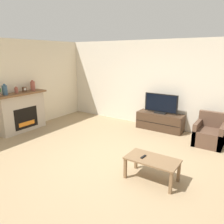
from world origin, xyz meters
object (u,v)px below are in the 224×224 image
Objects in this scene: armchair at (210,134)px; coffee_table at (152,162)px; mantel_vase_left at (5,90)px; tv_stand at (160,121)px; mantel_vase_right at (33,86)px; tv at (161,104)px; fireplace at (22,112)px; mantel_clock at (24,89)px; mantel_vase_centre_left at (16,90)px; remote at (143,157)px.

armchair is 2.44m from coffee_table.
mantel_vase_left is 4.57m from tv_stand.
tv is at bearing 29.40° from mantel_vase_right.
armchair is (1.49, -0.36, -0.53)m from tv.
tv_stand is at bearing 34.73° from fireplace.
mantel_clock is 0.15× the size of tv.
tv_stand is (3.42, 2.84, -1.06)m from mantel_vase_left.
mantel_vase_left is 0.96× the size of mantel_vase_right.
tv is at bearing 36.09° from mantel_vase_centre_left.
tv_stand is at bearing 33.13° from mantel_clock.
mantel_vase_left reaches higher than tv.
mantel_clock is at bearing 89.93° from mantel_vase_left.
mantel_vase_right is at bearing -150.58° from tv_stand.
mantel_clock is 0.16× the size of coffee_table.
mantel_vase_left is at bearing -140.36° from tv.
fireplace is 0.86m from mantel_vase_right.
armchair is 0.84× the size of coffee_table.
mantel_clock is 4.11m from tv.
mantel_vase_left is at bearing -90.00° from mantel_vase_right.
mantel_clock is 0.19× the size of armchair.
mantel_clock reaches higher than fireplace.
mantel_clock is (0.00, -0.30, -0.07)m from mantel_vase_right.
fireplace is 0.67m from mantel_clock.
tv_stand is (3.42, 1.93, -1.06)m from mantel_vase_right.
tv reaches higher than remote.
mantel_vase_centre_left is at bearing -143.91° from tv.
coffee_table is at bearing 1.47° from mantel_vase_left.
tv_stand is 1.37× the size of tv.
mantel_vase_right reaches higher than coffee_table.
mantel_vase_right is at bearing 90.00° from mantel_vase_left.
armchair is 5.27× the size of remote.
tv is (3.44, 2.38, 0.21)m from fireplace.
mantel_vase_right is at bearing 174.27° from remote.
coffee_table is at bearing -3.02° from mantel_vase_centre_left.
mantel_vase_centre_left is 0.57m from mantel_vase_right.
mantel_vase_right is 0.40× the size of armchair.
mantel_clock is at bearing 178.30° from remote.
mantel_vase_left is at bearing -90.00° from mantel_vase_centre_left.
mantel_vase_centre_left reaches higher than fireplace.
fireplace is at bearing -145.30° from tv.
tv_stand is at bearing 108.69° from coffee_table.
mantel_vase_centre_left is 0.61× the size of mantel_vase_right.
mantel_vase_right is (0.02, 0.45, 0.73)m from fireplace.
fireplace is 1.48× the size of tv.
fireplace is 1.07× the size of tv_stand.
mantel_clock is at bearing 83.32° from fireplace.
fireplace is 4.38m from coffee_table.
mantel_vase_right reaches higher than fireplace.
mantel_vase_centre_left is 1.31× the size of mantel_clock.
mantel_vase_right is 0.34× the size of coffee_table.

